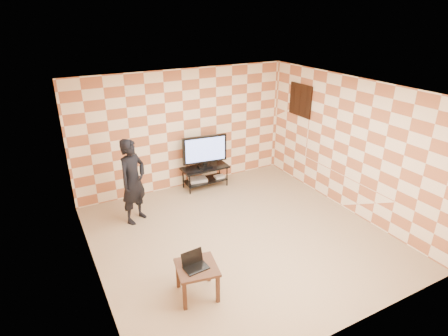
{
  "coord_description": "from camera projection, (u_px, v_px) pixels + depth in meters",
  "views": [
    {
      "loc": [
        -3.0,
        -4.99,
        3.91
      ],
      "look_at": [
        0.0,
        0.6,
        1.15
      ],
      "focal_mm": 30.0,
      "sensor_mm": 36.0,
      "label": 1
    }
  ],
  "objects": [
    {
      "name": "wall_front",
      "position": [
        350.0,
        246.0,
        4.33
      ],
      "size": [
        5.0,
        0.02,
        2.7
      ],
      "primitive_type": "cube",
      "color": "#FFE7C0",
      "rests_on": "ground"
    },
    {
      "name": "ceiling",
      "position": [
        242.0,
        90.0,
        5.81
      ],
      "size": [
        5.0,
        5.0,
        0.02
      ],
      "primitive_type": "cube",
      "color": "white",
      "rests_on": "wall_back"
    },
    {
      "name": "wall_right",
      "position": [
        349.0,
        146.0,
        7.44
      ],
      "size": [
        0.02,
        5.0,
        2.7
      ],
      "primitive_type": "cube",
      "color": "#FFE7C0",
      "rests_on": "ground"
    },
    {
      "name": "wall_art",
      "position": [
        300.0,
        100.0,
        8.44
      ],
      "size": [
        0.04,
        0.72,
        0.72
      ],
      "color": "black",
      "rests_on": "wall_right"
    },
    {
      "name": "laptop",
      "position": [
        195.0,
        264.0,
        5.3
      ],
      "size": [
        0.35,
        0.29,
        0.22
      ],
      "color": "black",
      "rests_on": "side_table"
    },
    {
      "name": "tv",
      "position": [
        205.0,
        150.0,
        8.44
      ],
      "size": [
        1.03,
        0.23,
        0.75
      ],
      "color": "black",
      "rests_on": "tv_stand"
    },
    {
      "name": "person",
      "position": [
        133.0,
        181.0,
        7.1
      ],
      "size": [
        0.74,
        0.67,
        1.69
      ],
      "primitive_type": "imported",
      "rotation": [
        0.0,
        0.0,
        0.58
      ],
      "color": "black",
      "rests_on": "floor"
    },
    {
      "name": "wall_back",
      "position": [
        184.0,
        130.0,
        8.37
      ],
      "size": [
        5.0,
        0.02,
        2.7
      ],
      "primitive_type": "cube",
      "color": "#FFE7C0",
      "rests_on": "ground"
    },
    {
      "name": "wall_left",
      "position": [
        88.0,
        203.0,
        5.27
      ],
      "size": [
        0.02,
        5.0,
        2.7
      ],
      "primitive_type": "cube",
      "color": "#FFE7C0",
      "rests_on": "ground"
    },
    {
      "name": "dvd_player",
      "position": [
        198.0,
        180.0,
        8.67
      ],
      "size": [
        0.43,
        0.34,
        0.07
      ],
      "primitive_type": "cube",
      "rotation": [
        0.0,
        0.0,
        -0.14
      ],
      "color": "silver",
      "rests_on": "tv_stand"
    },
    {
      "name": "floor",
      "position": [
        239.0,
        237.0,
        6.89
      ],
      "size": [
        5.0,
        5.0,
        0.0
      ],
      "primitive_type": "plane",
      "color": "tan",
      "rests_on": "ground"
    },
    {
      "name": "game_console",
      "position": [
        219.0,
        177.0,
        8.83
      ],
      "size": [
        0.23,
        0.17,
        0.05
      ],
      "primitive_type": "cube",
      "rotation": [
        0.0,
        0.0,
        -0.03
      ],
      "color": "silver",
      "rests_on": "tv_stand"
    },
    {
      "name": "side_table",
      "position": [
        197.0,
        271.0,
        5.36
      ],
      "size": [
        0.66,
        0.66,
        0.5
      ],
      "color": "#382014",
      "rests_on": "floor"
    },
    {
      "name": "tv_stand",
      "position": [
        205.0,
        172.0,
        8.66
      ],
      "size": [
        1.08,
        0.48,
        0.5
      ],
      "color": "black",
      "rests_on": "floor"
    }
  ]
}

